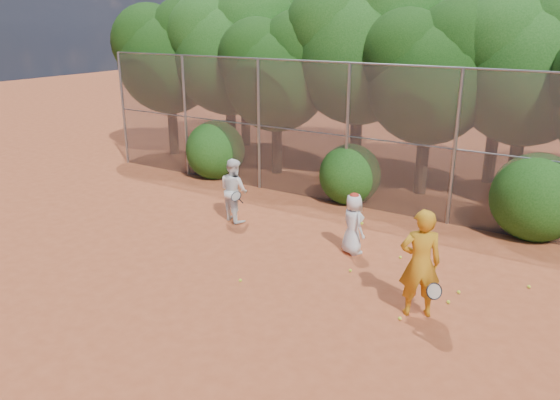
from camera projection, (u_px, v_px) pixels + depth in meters
The scene contains 24 objects.
ground at pixel (254, 297), 10.59m from camera, with size 80.00×80.00×0.00m, color #A04524.
fence_back at pixel (376, 138), 14.80m from camera, with size 20.05×0.09×4.03m.
tree_0 at pixel (170, 52), 20.58m from camera, with size 4.38×3.81×6.00m.
tree_1 at pixel (231, 47), 19.64m from camera, with size 4.64×4.03×6.35m.
tree_2 at pixel (279, 68), 17.99m from camera, with size 3.99×3.47×5.47m.
tree_3 at pixel (362, 43), 17.26m from camera, with size 4.89×4.26×6.70m.
tree_4 at pixel (432, 69), 15.71m from camera, with size 4.19×3.64×5.73m.
tree_5 at pixel (532, 60), 14.99m from camera, with size 4.51×3.92×6.17m.
tree_9 at pixel (246, 39), 21.93m from camera, with size 4.83×4.20×6.62m.
tree_10 at pixel (363, 33), 19.46m from camera, with size 5.15×4.48×7.06m.
tree_11 at pixel (506, 52), 16.74m from camera, with size 4.64×4.03×6.35m.
bush_0 at pixel (215, 147), 18.37m from camera, with size 2.00×2.00×2.00m, color #174411.
bush_1 at pixel (350, 172), 15.86m from camera, with size 1.80×1.80×1.80m, color #174411.
bush_2 at pixel (537, 193), 13.25m from camera, with size 2.20×2.20×2.20m, color #174411.
player_yellow at pixel (420, 263), 9.66m from camera, with size 0.95×0.79×2.03m.
player_teen at pixel (353, 223), 12.36m from camera, with size 0.83×0.76×1.44m.
player_white at pixel (234, 190), 14.36m from camera, with size 0.98×0.87×1.69m.
ball_0 at pixel (350, 270), 11.62m from camera, with size 0.07×0.07×0.07m, color #C4D927.
ball_1 at pixel (400, 257), 12.26m from camera, with size 0.07×0.07×0.07m, color #C4D927.
ball_2 at pixel (400, 318), 9.76m from camera, with size 0.07×0.07×0.07m, color #C4D927.
ball_3 at pixel (448, 302), 10.33m from camera, with size 0.07×0.07×0.07m, color #C4D927.
ball_4 at pixel (240, 280), 11.18m from camera, with size 0.07×0.07×0.07m, color #C4D927.
ball_5 at pixel (529, 287), 10.91m from camera, with size 0.07×0.07×0.07m, color #C4D927.
ball_6 at pixel (459, 292), 10.70m from camera, with size 0.07×0.07×0.07m, color #C4D927.
Camera 1 is at (5.49, -7.71, 5.14)m, focal length 35.00 mm.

